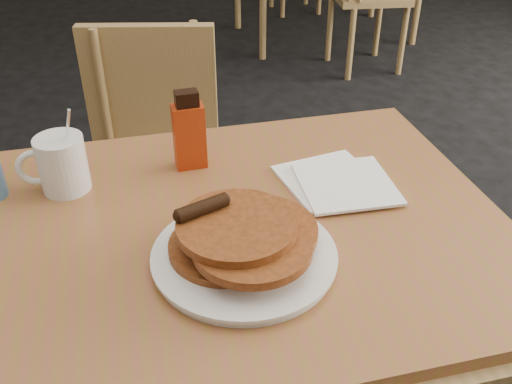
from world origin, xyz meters
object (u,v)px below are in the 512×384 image
Objects in this scene: pancake_plate at (244,246)px; main_table at (194,249)px; coffee_mug at (61,163)px; syrup_bottle at (189,132)px; chair_main_far at (160,150)px.

main_table is at bearing 122.11° from pancake_plate.
coffee_mug reaches higher than syrup_bottle.
chair_main_far is at bearing 48.97° from coffee_mug.
main_table is 0.75m from chair_main_far.
chair_main_far is 0.65m from coffee_mug.
chair_main_far reaches higher than pancake_plate.
chair_main_far is 5.05× the size of coffee_mug.
main_table is 6.87× the size of coffee_mug.
coffee_mug is 1.04× the size of syrup_bottle.
main_table is 0.25m from syrup_bottle.
pancake_plate is at bearing -85.54° from syrup_bottle.
chair_main_far is (0.02, 0.73, -0.19)m from main_table.
coffee_mug is at bearing 132.97° from pancake_plate.
coffee_mug is at bearing 137.65° from main_table.
coffee_mug reaches higher than pancake_plate.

